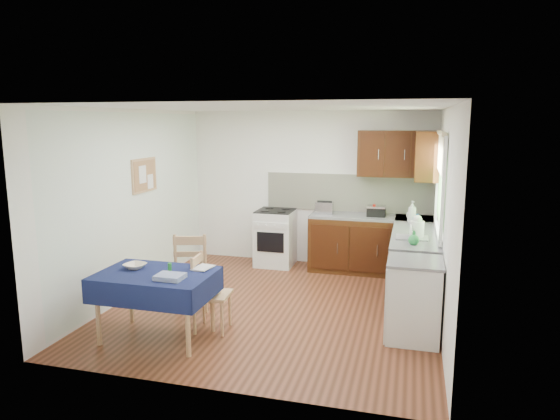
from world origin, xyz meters
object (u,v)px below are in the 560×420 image
(kettle, at_px, (417,228))
(chair_far, at_px, (192,269))
(toaster, at_px, (325,208))
(sandwich_press, at_px, (376,211))
(chair_near, at_px, (208,290))
(dish_rack, at_px, (412,237))
(dining_table, at_px, (156,282))

(kettle, bearing_deg, chair_far, -162.93)
(toaster, relative_size, sandwich_press, 0.99)
(chair_far, bearing_deg, kettle, -179.54)
(sandwich_press, distance_m, kettle, 1.47)
(chair_near, xyz_separation_m, dish_rack, (2.19, 1.30, 0.46))
(chair_far, distance_m, toaster, 2.54)
(dining_table, xyz_separation_m, toaster, (1.30, 3.02, 0.36))
(chair_near, distance_m, toaster, 2.85)
(dining_table, bearing_deg, dish_rack, 51.51)
(sandwich_press, bearing_deg, chair_near, -114.78)
(sandwich_press, bearing_deg, chair_far, -127.15)
(dining_table, xyz_separation_m, sandwich_press, (2.10, 3.04, 0.34))
(dish_rack, distance_m, kettle, 0.13)
(dining_table, distance_m, chair_far, 0.88)
(toaster, bearing_deg, chair_near, -112.96)
(dining_table, distance_m, chair_near, 0.60)
(dish_rack, bearing_deg, chair_far, -142.49)
(dining_table, relative_size, toaster, 4.50)
(sandwich_press, xyz_separation_m, dish_rack, (0.54, -1.39, -0.06))
(chair_near, height_order, dish_rack, dish_rack)
(sandwich_press, xyz_separation_m, kettle, (0.60, -1.34, 0.05))
(toaster, bearing_deg, sandwich_press, -3.83)
(toaster, distance_m, kettle, 1.93)
(chair_far, distance_m, chair_near, 0.68)
(toaster, bearing_deg, kettle, -48.73)
(chair_near, bearing_deg, dining_table, 122.99)
(dining_table, xyz_separation_m, chair_far, (0.02, 0.87, -0.11))
(sandwich_press, relative_size, dish_rack, 0.71)
(dining_table, height_order, chair_near, chair_near)
(sandwich_press, distance_m, dish_rack, 1.49)
(dining_table, relative_size, sandwich_press, 4.44)
(dish_rack, bearing_deg, kettle, 58.39)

